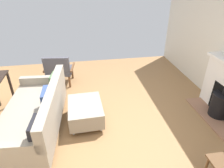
# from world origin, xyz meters

# --- Properties ---
(ground_plane) EXTENTS (5.51, 6.14, 0.01)m
(ground_plane) POSITION_xyz_m (0.00, 0.00, -0.00)
(ground_plane) COLOR olive
(sofa) EXTENTS (1.07, 2.04, 0.82)m
(sofa) POSITION_xyz_m (0.95, -0.03, 0.34)
(sofa) COLOR #B2B2B7
(sofa) RESTS_ON ground
(ottoman) EXTENTS (0.63, 0.81, 0.38)m
(ottoman) POSITION_xyz_m (0.11, -0.10, 0.24)
(ottoman) COLOR #B2B2B7
(ottoman) RESTS_ON ground
(armchair_accent) EXTENTS (0.74, 0.66, 0.80)m
(armchair_accent) POSITION_xyz_m (0.66, -1.63, 0.43)
(armchair_accent) COLOR brown
(armchair_accent) RESTS_ON ground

